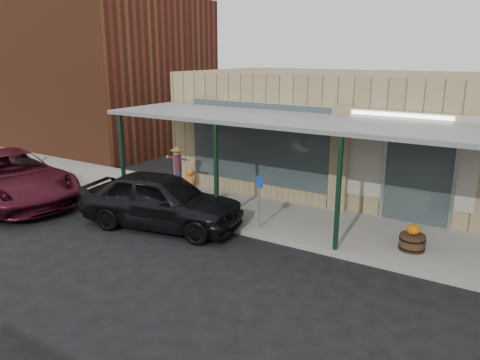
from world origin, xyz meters
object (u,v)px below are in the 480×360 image
Objects in this scene: barrel_pumpkin at (412,240)px; parked_sedan at (162,200)px; barrel_scarecrow at (178,178)px; car_maroon at (9,177)px; handicap_sign at (259,195)px.

parked_sedan is (-6.57, -1.79, 0.40)m from barrel_pumpkin.
barrel_scarecrow reaches higher than barrel_pumpkin.
parked_sedan is 0.82× the size of car_maroon.
barrel_scarecrow reaches higher than car_maroon.
handicap_sign is 0.24× the size of car_maroon.
barrel_scarecrow is at bearing 175.39° from barrel_pumpkin.
car_maroon is at bearing -132.58° from barrel_scarecrow.
parked_sedan is at bearing -133.35° from handicap_sign.
handicap_sign is 0.30× the size of parked_sedan.
car_maroon reaches higher than parked_sedan.
handicap_sign reaches higher than barrel_pumpkin.
car_maroon reaches higher than handicap_sign.
car_maroon is at bearing -167.69° from barrel_pumpkin.
barrel_pumpkin is 0.16× the size of parked_sedan.
car_maroon is at bearing 88.06° from parked_sedan.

